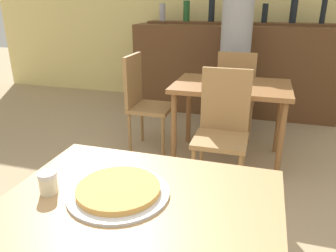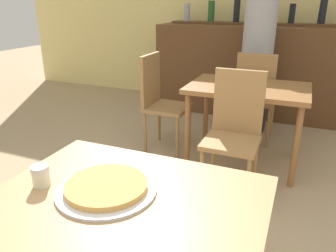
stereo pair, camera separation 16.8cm
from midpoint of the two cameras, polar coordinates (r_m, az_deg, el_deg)
wall_back at (r=4.89m, az=18.03°, el=19.70°), size 8.00×0.05×2.80m
dining_table_near at (r=1.31m, az=-3.77°, el=-15.92°), size 1.04×0.82×0.72m
dining_table_far at (r=2.99m, az=15.26°, el=5.03°), size 1.02×0.70×0.74m
bar_counter at (r=4.47m, az=16.20°, el=9.09°), size 2.60×0.56×1.14m
bar_back_shelf at (r=4.54m, az=17.02°, el=17.40°), size 2.39×0.24×0.34m
chair_far_side_front at (r=2.53m, az=13.39°, el=-0.10°), size 0.40×0.40×0.95m
chair_far_side_back at (r=3.51m, az=16.31°, el=5.50°), size 0.40×0.40×0.95m
chair_far_side_left at (r=3.23m, az=0.02°, el=5.02°), size 0.40×0.40×0.95m
pizza_tray at (r=1.31m, az=-7.02°, el=-10.70°), size 0.40×0.40×0.04m
cheese_shaker at (r=1.39m, az=-18.10°, el=-8.34°), size 0.07×0.07×0.09m
person_standing at (r=3.84m, az=16.64°, el=12.78°), size 0.34×0.34×1.72m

